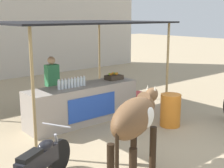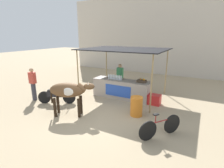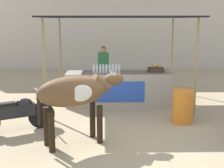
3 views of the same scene
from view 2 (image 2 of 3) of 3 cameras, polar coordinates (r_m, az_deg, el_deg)
name	(u,v)px [view 2 (image 2 of 3)]	position (r m, az deg, el deg)	size (l,w,h in m)	color
ground_plane	(99,113)	(7.53, -4.30, -9.49)	(60.00, 60.00, 0.00)	tan
building_wall_far	(158,35)	(15.29, 14.71, 15.08)	(16.00, 0.50, 6.31)	beige
stall_counter	(121,89)	(9.16, 3.01, -1.59)	(3.00, 0.82, 0.96)	#9E9389
stall_awning	(124,51)	(9.05, 4.03, 10.82)	(4.20, 3.20, 2.53)	black
water_bottle_row	(115,77)	(9.11, 0.95, 2.22)	(0.79, 0.07, 0.25)	silver
fruit_crate	(142,81)	(8.68, 9.71, 1.01)	(0.44, 0.32, 0.18)	#3F3326
vendor_behind_counter	(120,78)	(9.89, 2.61, 1.96)	(0.34, 0.22, 1.65)	#383842
cooler_box	(154,99)	(8.58, 13.58, -4.93)	(0.60, 0.44, 0.48)	red
water_barrel	(136,106)	(7.24, 7.99, -7.22)	(0.50, 0.50, 0.80)	orange
cow	(69,91)	(7.20, -13.95, -2.29)	(1.80, 1.10, 1.44)	brown
motorcycle_parked	(57,95)	(8.79, -17.50, -3.42)	(1.64, 0.95, 0.90)	black
bicycle_leaning	(160,127)	(6.00, 15.48, -13.33)	(1.01, 1.37, 0.85)	black
passerby_on_street	(33,84)	(9.55, -24.39, 0.03)	(0.34, 0.22, 1.65)	#383842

